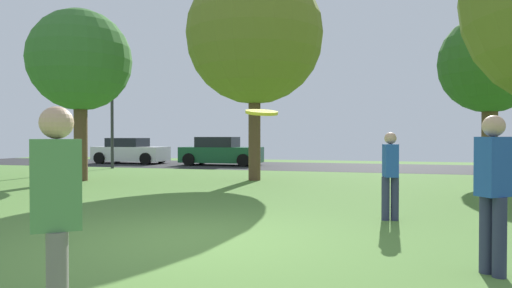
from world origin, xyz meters
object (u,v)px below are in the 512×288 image
(maple_tree_near, at_px, (80,61))
(street_lamp_post, at_px, (112,121))
(oak_tree_center, at_px, (254,36))
(person_thrower, at_px, (493,187))
(person_bystander, at_px, (390,172))
(parked_car_white, at_px, (130,152))
(parked_car_green, at_px, (221,152))
(maple_tree_far, at_px, (490,64))
(person_catcher, at_px, (57,215))
(frisbee_disc, at_px, (262,112))

(maple_tree_near, xyz_separation_m, street_lamp_post, (-2.38, 5.37, -1.77))
(oak_tree_center, bearing_deg, person_thrower, -60.40)
(person_bystander, xyz_separation_m, street_lamp_post, (-12.22, 9.90, 1.40))
(parked_car_white, distance_m, parked_car_green, 5.43)
(parked_car_white, bearing_deg, person_thrower, -48.71)
(parked_car_white, bearing_deg, oak_tree_center, -38.30)
(maple_tree_far, distance_m, person_thrower, 12.32)
(maple_tree_far, xyz_separation_m, parked_car_green, (-11.65, 4.70, -3.32))
(person_catcher, height_order, street_lamp_post, street_lamp_post)
(parked_car_green, relative_size, street_lamp_post, 0.93)
(maple_tree_near, distance_m, person_bystander, 11.28)
(person_catcher, bearing_deg, maple_tree_near, 88.61)
(maple_tree_far, distance_m, person_bystander, 9.94)
(street_lamp_post, bearing_deg, person_catcher, -57.39)
(frisbee_disc, xyz_separation_m, parked_car_green, (-6.96, 18.01, -1.00))
(maple_tree_far, xyz_separation_m, person_catcher, (-5.91, -14.25, -3.07))
(oak_tree_center, relative_size, parked_car_green, 1.73)
(maple_tree_near, height_order, person_bystander, maple_tree_near)
(person_bystander, xyz_separation_m, frisbee_disc, (-1.15, -4.57, 0.83))
(person_catcher, xyz_separation_m, frisbee_disc, (1.21, 0.95, 0.74))
(frisbee_disc, bearing_deg, person_thrower, 38.09)
(person_thrower, bearing_deg, parked_car_white, -86.79)
(maple_tree_near, distance_m, person_catcher, 12.89)
(maple_tree_far, xyz_separation_m, frisbee_disc, (-4.69, -13.30, -2.33))
(person_bystander, bearing_deg, parked_car_green, 19.54)
(oak_tree_center, distance_m, street_lamp_post, 9.15)
(parked_car_green, bearing_deg, maple_tree_near, -100.98)
(person_catcher, bearing_deg, parked_car_green, 68.79)
(maple_tree_near, bearing_deg, person_bystander, -24.69)
(frisbee_disc, height_order, parked_car_green, frisbee_disc)
(maple_tree_near, xyz_separation_m, oak_tree_center, (5.59, 1.73, 0.88))
(maple_tree_far, bearing_deg, maple_tree_near, -162.52)
(maple_tree_near, bearing_deg, oak_tree_center, 17.24)
(maple_tree_far, relative_size, frisbee_disc, 15.49)
(maple_tree_far, height_order, parked_car_green, maple_tree_far)
(maple_tree_near, xyz_separation_m, parked_car_green, (1.73, 8.92, -3.34))
(person_bystander, distance_m, parked_car_green, 15.70)
(maple_tree_near, distance_m, street_lamp_post, 6.14)
(oak_tree_center, bearing_deg, maple_tree_far, 17.65)
(person_catcher, distance_m, parked_car_green, 19.81)
(frisbee_disc, bearing_deg, parked_car_white, 124.31)
(frisbee_disc, bearing_deg, person_bystander, 75.89)
(street_lamp_post, bearing_deg, person_thrower, -44.19)
(parked_car_green, bearing_deg, parked_car_white, 178.38)
(person_thrower, bearing_deg, parked_car_green, -99.08)
(person_thrower, height_order, person_bystander, person_thrower)
(maple_tree_near, height_order, person_thrower, maple_tree_near)
(maple_tree_near, relative_size, person_bystander, 3.69)
(person_bystander, bearing_deg, maple_tree_far, -33.66)
(maple_tree_far, xyz_separation_m, person_bystander, (-3.55, -8.74, -3.15))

